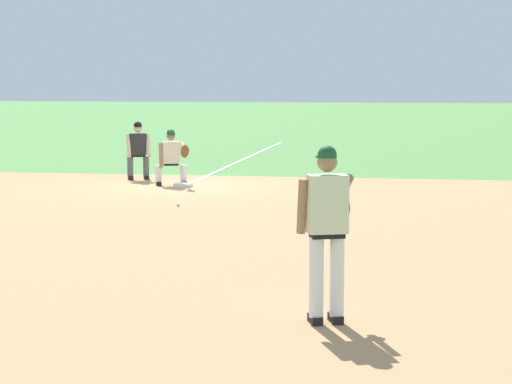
{
  "coord_description": "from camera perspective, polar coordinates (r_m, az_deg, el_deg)",
  "views": [
    {
      "loc": [
        -22.57,
        -5.52,
        2.55
      ],
      "look_at": [
        -8.72,
        -3.19,
        0.93
      ],
      "focal_mm": 70.0,
      "sensor_mm": 36.0,
      "label": 1
    }
  ],
  "objects": [
    {
      "name": "ground_plane",
      "position": [
        23.38,
        -4.19,
        0.28
      ],
      "size": [
        160.0,
        160.0,
        0.0
      ],
      "primitive_type": "plane",
      "color": "#518942"
    },
    {
      "name": "first_base_bag",
      "position": [
        23.37,
        -4.19,
        0.39
      ],
      "size": [
        0.38,
        0.38,
        0.09
      ],
      "primitive_type": "cube",
      "color": "white",
      "rests_on": "ground"
    },
    {
      "name": "pitcher",
      "position": [
        10.31,
        4.12,
        -1.77
      ],
      "size": [
        0.81,
        0.6,
        1.86
      ],
      "color": "black",
      "rests_on": "ground"
    },
    {
      "name": "umpire",
      "position": [
        25.16,
        -6.76,
        2.51
      ],
      "size": [
        0.59,
        0.67,
        1.46
      ],
      "color": "black",
      "rests_on": "ground"
    },
    {
      "name": "foul_line_stripe",
      "position": [
        31.32,
        -0.65,
        1.91
      ],
      "size": [
        16.31,
        0.1,
        0.0
      ],
      "primitive_type": "cube",
      "color": "white",
      "rests_on": "ground"
    },
    {
      "name": "baseball",
      "position": [
        19.82,
        -4.47,
        -0.74
      ],
      "size": [
        0.07,
        0.07,
        0.07
      ],
      "primitive_type": "sphere",
      "color": "white",
      "rests_on": "ground"
    },
    {
      "name": "first_baseman",
      "position": [
        23.69,
        -4.82,
        2.14
      ],
      "size": [
        0.85,
        0.96,
        1.34
      ],
      "color": "black",
      "rests_on": "ground"
    },
    {
      "name": "infield_dirt_patch",
      "position": [
        16.85,
        -1.66,
        -2.13
      ],
      "size": [
        18.0,
        18.0,
        0.01
      ],
      "primitive_type": "cube",
      "color": "tan",
      "rests_on": "ground"
    }
  ]
}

